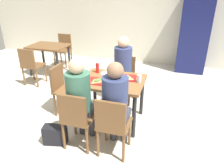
# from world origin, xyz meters

# --- Properties ---
(ground_plane) EXTENTS (10.00, 10.00, 0.02)m
(ground_plane) POSITION_xyz_m (0.00, 0.00, -0.01)
(ground_plane) COLOR beige
(back_wall) EXTENTS (10.00, 0.10, 2.80)m
(back_wall) POSITION_xyz_m (0.00, 3.20, 1.40)
(back_wall) COLOR beige
(back_wall) RESTS_ON ground_plane
(main_table) EXTENTS (0.98, 0.78, 0.74)m
(main_table) POSITION_xyz_m (0.00, 0.00, 0.63)
(main_table) COLOR brown
(main_table) RESTS_ON ground_plane
(chair_near_left) EXTENTS (0.40, 0.40, 0.85)m
(chair_near_left) POSITION_xyz_m (-0.25, -0.77, 0.50)
(chair_near_left) COLOR brown
(chair_near_left) RESTS_ON ground_plane
(chair_near_right) EXTENTS (0.40, 0.40, 0.85)m
(chair_near_right) POSITION_xyz_m (0.25, -0.77, 0.50)
(chair_near_right) COLOR brown
(chair_near_right) RESTS_ON ground_plane
(chair_far_side) EXTENTS (0.40, 0.40, 0.85)m
(chair_far_side) POSITION_xyz_m (0.00, 0.77, 0.50)
(chair_far_side) COLOR brown
(chair_far_side) RESTS_ON ground_plane
(chair_left_end) EXTENTS (0.40, 0.40, 0.85)m
(chair_left_end) POSITION_xyz_m (-0.87, 0.00, 0.50)
(chair_left_end) COLOR brown
(chair_left_end) RESTS_ON ground_plane
(person_in_red) EXTENTS (0.32, 0.42, 1.26)m
(person_in_red) POSITION_xyz_m (-0.25, -0.63, 0.75)
(person_in_red) COLOR #383842
(person_in_red) RESTS_ON ground_plane
(person_in_brown_jacket) EXTENTS (0.32, 0.42, 1.26)m
(person_in_brown_jacket) POSITION_xyz_m (0.25, -0.63, 0.75)
(person_in_brown_jacket) COLOR #383842
(person_in_brown_jacket) RESTS_ON ground_plane
(person_far_side) EXTENTS (0.32, 0.42, 1.26)m
(person_far_side) POSITION_xyz_m (-0.00, 0.63, 0.75)
(person_far_side) COLOR #383842
(person_far_side) RESTS_ON ground_plane
(tray_red_near) EXTENTS (0.37, 0.27, 0.02)m
(tray_red_near) POSITION_xyz_m (-0.17, -0.14, 0.74)
(tray_red_near) COLOR red
(tray_red_near) RESTS_ON main_table
(tray_red_far) EXTENTS (0.39, 0.30, 0.02)m
(tray_red_far) POSITION_xyz_m (0.17, 0.12, 0.74)
(tray_red_far) COLOR red
(tray_red_far) RESTS_ON main_table
(paper_plate_center) EXTENTS (0.22, 0.22, 0.01)m
(paper_plate_center) POSITION_xyz_m (-0.15, 0.21, 0.74)
(paper_plate_center) COLOR white
(paper_plate_center) RESTS_ON main_table
(paper_plate_near_edge) EXTENTS (0.22, 0.22, 0.01)m
(paper_plate_near_edge) POSITION_xyz_m (0.15, -0.21, 0.74)
(paper_plate_near_edge) COLOR white
(paper_plate_near_edge) RESTS_ON main_table
(pizza_slice_a) EXTENTS (0.20, 0.25, 0.02)m
(pizza_slice_a) POSITION_xyz_m (-0.18, -0.13, 0.76)
(pizza_slice_a) COLOR tan
(pizza_slice_a) RESTS_ON tray_red_near
(pizza_slice_b) EXTENTS (0.27, 0.22, 0.02)m
(pizza_slice_b) POSITION_xyz_m (0.17, 0.11, 0.76)
(pizza_slice_b) COLOR tan
(pizza_slice_b) RESTS_ON tray_red_far
(plastic_cup_a) EXTENTS (0.07, 0.07, 0.10)m
(plastic_cup_a) POSITION_xyz_m (-0.02, 0.33, 0.79)
(plastic_cup_a) COLOR white
(plastic_cup_a) RESTS_ON main_table
(plastic_cup_b) EXTENTS (0.07, 0.07, 0.10)m
(plastic_cup_b) POSITION_xyz_m (0.02, -0.33, 0.79)
(plastic_cup_b) COLOR white
(plastic_cup_b) RESTS_ON main_table
(soda_can) EXTENTS (0.07, 0.07, 0.12)m
(soda_can) POSITION_xyz_m (0.42, 0.02, 0.80)
(soda_can) COLOR #B7BCC6
(soda_can) RESTS_ON main_table
(condiment_bottle) EXTENTS (0.06, 0.06, 0.16)m
(condiment_bottle) POSITION_xyz_m (-0.32, 0.21, 0.82)
(condiment_bottle) COLOR red
(condiment_bottle) RESTS_ON main_table
(foil_bundle) EXTENTS (0.10, 0.10, 0.10)m
(foil_bundle) POSITION_xyz_m (-0.42, -0.02, 0.79)
(foil_bundle) COLOR silver
(foil_bundle) RESTS_ON main_table
(handbag) EXTENTS (0.35, 0.23, 0.28)m
(handbag) POSITION_xyz_m (-0.60, -0.79, 0.14)
(handbag) COLOR black
(handbag) RESTS_ON ground_plane
(drink_fridge) EXTENTS (0.70, 0.60, 1.90)m
(drink_fridge) POSITION_xyz_m (1.27, 2.85, 0.95)
(drink_fridge) COLOR #14194C
(drink_fridge) RESTS_ON ground_plane
(background_table) EXTENTS (0.90, 0.70, 0.74)m
(background_table) POSITION_xyz_m (-2.11, 1.54, 0.61)
(background_table) COLOR brown
(background_table) RESTS_ON ground_plane
(background_chair_near) EXTENTS (0.40, 0.40, 0.85)m
(background_chair_near) POSITION_xyz_m (-2.11, 0.81, 0.50)
(background_chair_near) COLOR brown
(background_chair_near) RESTS_ON ground_plane
(background_chair_far) EXTENTS (0.40, 0.40, 0.85)m
(background_chair_far) POSITION_xyz_m (-2.11, 2.28, 0.50)
(background_chair_far) COLOR brown
(background_chair_far) RESTS_ON ground_plane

